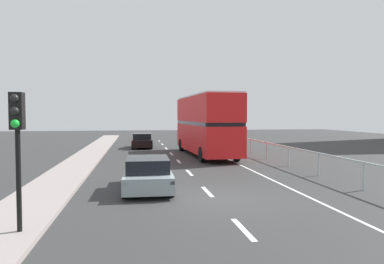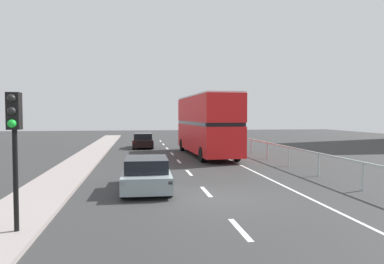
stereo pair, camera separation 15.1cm
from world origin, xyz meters
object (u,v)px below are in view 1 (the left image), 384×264
Objects in this scene: hatchback_car_near at (148,174)px; sedan_car_ahead at (142,141)px; traffic_signal_pole at (17,127)px; double_decker_bus_red at (206,124)px.

hatchback_car_near is 18.84m from sedan_car_ahead.
traffic_signal_pole is 24.29m from sedan_car_ahead.
sedan_car_ahead is at bearing 90.68° from hatchback_car_near.
hatchback_car_near is at bearing -88.87° from sedan_car_ahead.
traffic_signal_pole is (-7.98, -16.91, 0.31)m from double_decker_bus_red.
hatchback_car_near is at bearing -114.27° from double_decker_bus_red.
sedan_car_ahead is at bearing 120.23° from double_decker_bus_red.
hatchback_car_near is 1.24× the size of traffic_signal_pole.
traffic_signal_pole reaches higher than hatchback_car_near.
traffic_signal_pole is (-3.29, -5.12, 2.05)m from hatchback_car_near.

